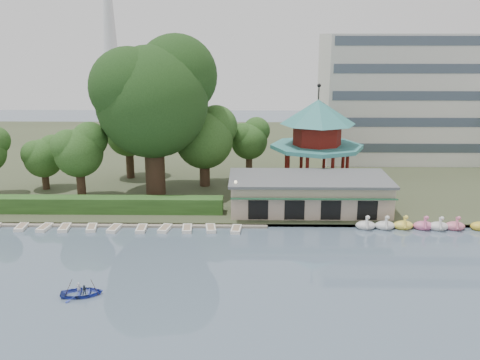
{
  "coord_description": "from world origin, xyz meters",
  "views": [
    {
      "loc": [
        2.89,
        -37.91,
        20.21
      ],
      "look_at": [
        2.0,
        18.0,
        5.0
      ],
      "focal_mm": 40.0,
      "sensor_mm": 36.0,
      "label": 1
    }
  ],
  "objects_px": {
    "boathouse": "(309,193)",
    "big_tree": "(154,94)",
    "pavilion": "(317,134)",
    "dock": "(113,224)",
    "rowboat_with_passengers": "(82,290)"
  },
  "relations": [
    {
      "from": "dock",
      "to": "rowboat_with_passengers",
      "type": "height_order",
      "value": "rowboat_with_passengers"
    },
    {
      "from": "dock",
      "to": "big_tree",
      "type": "xyz_separation_m",
      "value": [
        3.19,
        11.02,
        13.1
      ]
    },
    {
      "from": "rowboat_with_passengers",
      "to": "big_tree",
      "type": "bearing_deg",
      "value": 86.64
    },
    {
      "from": "boathouse",
      "to": "pavilion",
      "type": "bearing_deg",
      "value": 78.72
    },
    {
      "from": "pavilion",
      "to": "big_tree",
      "type": "height_order",
      "value": "big_tree"
    },
    {
      "from": "pavilion",
      "to": "rowboat_with_passengers",
      "type": "height_order",
      "value": "pavilion"
    },
    {
      "from": "pavilion",
      "to": "big_tree",
      "type": "bearing_deg",
      "value": -169.72
    },
    {
      "from": "big_tree",
      "to": "pavilion",
      "type": "bearing_deg",
      "value": 10.28
    },
    {
      "from": "pavilion",
      "to": "rowboat_with_passengers",
      "type": "relative_size",
      "value": 2.6
    },
    {
      "from": "boathouse",
      "to": "big_tree",
      "type": "height_order",
      "value": "big_tree"
    },
    {
      "from": "dock",
      "to": "boathouse",
      "type": "xyz_separation_m",
      "value": [
        22.0,
        4.77,
        2.25
      ]
    },
    {
      "from": "pavilion",
      "to": "rowboat_with_passengers",
      "type": "xyz_separation_m",
      "value": [
        -22.42,
        -31.16,
        -7.0
      ]
    },
    {
      "from": "boathouse",
      "to": "big_tree",
      "type": "xyz_separation_m",
      "value": [
        -18.81,
        6.25,
        10.85
      ]
    },
    {
      "from": "dock",
      "to": "big_tree",
      "type": "bearing_deg",
      "value": 73.87
    },
    {
      "from": "dock",
      "to": "boathouse",
      "type": "height_order",
      "value": "boathouse"
    }
  ]
}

